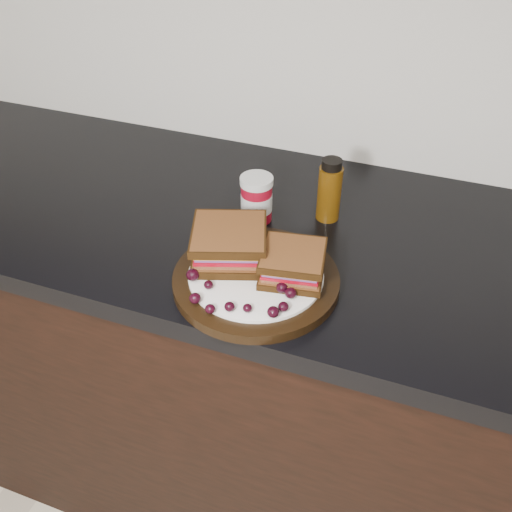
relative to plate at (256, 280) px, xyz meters
The scene contains 26 objects.
base_cabinets 0.54m from the plate, 134.98° to the left, with size 3.96×0.58×0.86m, color black.
countertop 0.24m from the plate, 134.98° to the left, with size 3.98×0.60×0.04m, color black.
plate is the anchor object (origin of this frame).
sandwich_left 0.08m from the plate, 156.57° to the left, with size 0.12×0.12×0.06m, color brown, non-canonical shape.
sandwich_right 0.07m from the plate, 17.04° to the left, with size 0.10×0.10×0.05m, color brown, non-canonical shape.
grape_0 0.11m from the plate, 150.52° to the right, with size 0.02×0.02×0.02m, color black.
grape_1 0.09m from the plate, 133.34° to the right, with size 0.02×0.02×0.01m, color black.
grape_2 0.12m from the plate, 122.83° to the right, with size 0.02×0.02×0.02m, color black.
grape_3 0.12m from the plate, 106.53° to the right, with size 0.02×0.02×0.02m, color black.
grape_4 0.10m from the plate, 94.28° to the right, with size 0.02×0.02×0.02m, color black.
grape_5 0.09m from the plate, 77.98° to the right, with size 0.01×0.01×0.01m, color black.
grape_6 0.11m from the plate, 55.51° to the right, with size 0.02×0.02×0.02m, color black.
grape_7 0.10m from the plate, 44.65° to the right, with size 0.02×0.02×0.02m, color black.
grape_8 0.08m from the plate, 27.29° to the right, with size 0.02×0.02×0.02m, color black.
grape_9 0.07m from the plate, 28.04° to the right, with size 0.02×0.02×0.02m, color black.
grape_10 0.09m from the plate, 10.42° to the left, with size 0.02×0.02×0.02m, color black.
grape_11 0.07m from the plate, 23.85° to the left, with size 0.02×0.02×0.02m, color black.
grape_12 0.08m from the plate, 45.33° to the left, with size 0.02×0.02×0.02m, color black.
grape_13 0.09m from the plate, 145.70° to the left, with size 0.02×0.02×0.02m, color black.
grape_14 0.10m from the plate, 163.33° to the left, with size 0.02×0.02×0.01m, color black.
grape_15 0.07m from the plate, behind, with size 0.02×0.02×0.02m, color black.
grape_16 0.09m from the plate, 146.94° to the left, with size 0.02×0.02×0.02m, color black.
grape_17 0.07m from the plate, 150.30° to the left, with size 0.02×0.02×0.02m, color black.
grape_18 0.09m from the plate, behind, with size 0.02×0.02×0.02m, color black.
condiment_jar 0.20m from the plate, 109.90° to the left, with size 0.06×0.06×0.09m, color maroon.
oil_bottle 0.25m from the plate, 75.06° to the left, with size 0.05×0.05×0.13m, color #4D2E07.
Camera 1 is at (0.42, 0.85, 1.54)m, focal length 40.00 mm.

